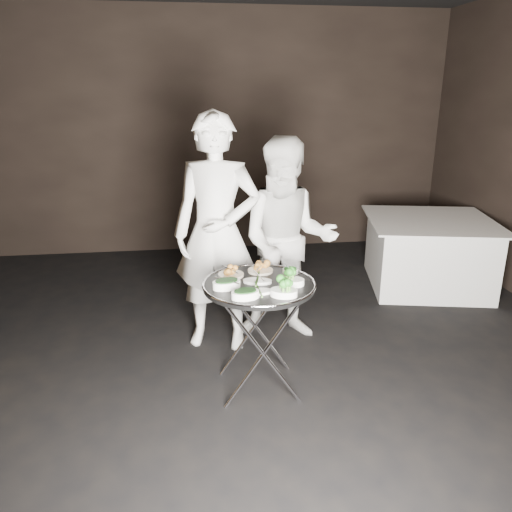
{
  "coord_description": "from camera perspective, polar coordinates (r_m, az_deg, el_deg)",
  "views": [
    {
      "loc": [
        -0.34,
        -2.98,
        2.05
      ],
      "look_at": [
        0.1,
        0.26,
        0.95
      ],
      "focal_mm": 35.0,
      "sensor_mm": 36.0,
      "label": 1
    }
  ],
  "objects": [
    {
      "name": "spinach_bowl_b",
      "position": [
        3.11,
        -1.23,
        -4.27
      ],
      "size": [
        0.2,
        0.15,
        0.07
      ],
      "rotation": [
        0.0,
        0.0,
        0.18
      ],
      "color": "white",
      "rests_on": "serving_tray"
    },
    {
      "name": "potato_plate_a",
      "position": [
        3.48,
        -2.88,
        -1.84
      ],
      "size": [
        0.18,
        0.18,
        0.06
      ],
      "rotation": [
        0.0,
        0.0,
        -0.21
      ],
      "color": "beige",
      "rests_on": "serving_tray"
    },
    {
      "name": "serving_tray",
      "position": [
        3.36,
        0.35,
        -3.32
      ],
      "size": [
        0.77,
        0.77,
        0.04
      ],
      "color": "black",
      "rests_on": "tray_stand"
    },
    {
      "name": "dining_table",
      "position": [
        5.68,
        19.02,
        0.36
      ],
      "size": [
        1.29,
        1.29,
        0.74
      ],
      "rotation": [
        0.0,
        0.0,
        -0.21
      ],
      "color": "silver",
      "rests_on": "floor"
    },
    {
      "name": "serving_utensils",
      "position": [
        3.4,
        0.47,
        -1.89
      ],
      "size": [
        0.59,
        0.42,
        0.01
      ],
      "color": "silver",
      "rests_on": "serving_tray"
    },
    {
      "name": "potato_plate_b",
      "position": [
        3.55,
        0.51,
        -1.37
      ],
      "size": [
        0.18,
        0.18,
        0.07
      ],
      "rotation": [
        0.0,
        0.0,
        -0.04
      ],
      "color": "beige",
      "rests_on": "serving_tray"
    },
    {
      "name": "waiter_left",
      "position": [
        3.97,
        -4.49,
        2.52
      ],
      "size": [
        0.79,
        0.62,
        1.91
      ],
      "primitive_type": "imported",
      "rotation": [
        0.0,
        0.0,
        -0.26
      ],
      "color": "white",
      "rests_on": "floor"
    },
    {
      "name": "wall_back",
      "position": [
        6.53,
        -4.92,
        13.71
      ],
      "size": [
        6.0,
        0.05,
        3.0
      ],
      "primitive_type": "cube",
      "color": "black",
      "rests_on": "floor"
    },
    {
      "name": "asparagus_plate_a",
      "position": [
        3.36,
        0.17,
        -2.78
      ],
      "size": [
        0.21,
        0.15,
        0.04
      ],
      "rotation": [
        0.0,
        0.0,
        -0.23
      ],
      "color": "white",
      "rests_on": "serving_tray"
    },
    {
      "name": "broccoli_bowl_b",
      "position": [
        3.15,
        3.2,
        -4.03
      ],
      "size": [
        0.2,
        0.17,
        0.07
      ],
      "rotation": [
        0.0,
        0.0,
        -0.32
      ],
      "color": "white",
      "rests_on": "serving_tray"
    },
    {
      "name": "broccoli_bowl_a",
      "position": [
        3.32,
        4.07,
        -2.81
      ],
      "size": [
        0.19,
        0.16,
        0.07
      ],
      "rotation": [
        0.0,
        0.0,
        -0.2
      ],
      "color": "white",
      "rests_on": "serving_tray"
    },
    {
      "name": "waiter_right",
      "position": [
        4.13,
        3.63,
        1.7
      ],
      "size": [
        0.93,
        0.78,
        1.7
      ],
      "primitive_type": "imported",
      "rotation": [
        0.0,
        0.0,
        -0.18
      ],
      "color": "white",
      "rests_on": "floor"
    },
    {
      "name": "floor",
      "position": [
        3.64,
        -1.09,
        -16.09
      ],
      "size": [
        6.0,
        7.0,
        0.05
      ],
      "primitive_type": "cube",
      "color": "black",
      "rests_on": "ground"
    },
    {
      "name": "spinach_bowl_a",
      "position": [
        3.27,
        -3.38,
        -3.09
      ],
      "size": [
        0.21,
        0.17,
        0.08
      ],
      "rotation": [
        0.0,
        0.0,
        0.26
      ],
      "color": "white",
      "rests_on": "serving_tray"
    },
    {
      "name": "asparagus_plate_b",
      "position": [
        3.19,
        0.31,
        -3.99
      ],
      "size": [
        0.18,
        0.1,
        0.04
      ],
      "rotation": [
        0.0,
        0.0,
        0.04
      ],
      "color": "white",
      "rests_on": "serving_tray"
    },
    {
      "name": "tray_stand",
      "position": [
        3.5,
        0.34,
        -8.69
      ],
      "size": [
        0.54,
        0.45,
        0.79
      ],
      "rotation": [
        0.0,
        0.0,
        -0.15
      ],
      "color": "silver",
      "rests_on": "floor"
    },
    {
      "name": "greens_bowl",
      "position": [
        3.51,
        3.94,
        -1.67
      ],
      "size": [
        0.11,
        0.11,
        0.06
      ],
      "rotation": [
        0.0,
        0.0,
        -0.16
      ],
      "color": "white",
      "rests_on": "serving_tray"
    }
  ]
}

